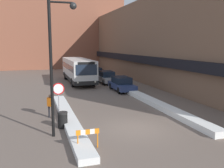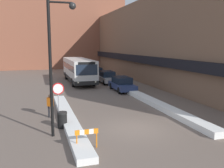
{
  "view_description": "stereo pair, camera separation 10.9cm",
  "coord_description": "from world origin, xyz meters",
  "px_view_note": "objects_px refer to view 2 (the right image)",
  "views": [
    {
      "loc": [
        -5.52,
        -12.88,
        4.8
      ],
      "look_at": [
        0.33,
        5.92,
        1.73
      ],
      "focal_mm": 40.0,
      "sensor_mm": 36.0,
      "label": 1
    },
    {
      "loc": [
        -5.42,
        -12.91,
        4.8
      ],
      "look_at": [
        0.33,
        5.92,
        1.73
      ],
      "focal_mm": 40.0,
      "sensor_mm": 36.0,
      "label": 2
    }
  ],
  "objects_px": {
    "parked_car_front": "(122,84)",
    "parked_car_back": "(96,72)",
    "city_bus": "(79,70)",
    "parked_car_middle": "(107,77)",
    "street_lamp": "(55,55)",
    "stop_sign": "(58,93)",
    "pedestrian": "(50,104)",
    "construction_barricade": "(87,135)",
    "trash_bin": "(62,120)"
  },
  "relations": [
    {
      "from": "parked_car_front",
      "to": "parked_car_back",
      "type": "relative_size",
      "value": 0.97
    },
    {
      "from": "parked_car_back",
      "to": "stop_sign",
      "type": "xyz_separation_m",
      "value": [
        -7.34,
        -20.83,
        1.03
      ]
    },
    {
      "from": "pedestrian",
      "to": "parked_car_front",
      "type": "bearing_deg",
      "value": 91.24
    },
    {
      "from": "city_bus",
      "to": "pedestrian",
      "type": "distance_m",
      "value": 16.04
    },
    {
      "from": "street_lamp",
      "to": "trash_bin",
      "type": "distance_m",
      "value": 4.05
    },
    {
      "from": "street_lamp",
      "to": "construction_barricade",
      "type": "height_order",
      "value": "street_lamp"
    },
    {
      "from": "stop_sign",
      "to": "trash_bin",
      "type": "height_order",
      "value": "stop_sign"
    },
    {
      "from": "pedestrian",
      "to": "city_bus",
      "type": "bearing_deg",
      "value": 119.64
    },
    {
      "from": "parked_car_front",
      "to": "construction_barricade",
      "type": "bearing_deg",
      "value": -115.51
    },
    {
      "from": "parked_car_front",
      "to": "stop_sign",
      "type": "xyz_separation_m",
      "value": [
        -7.34,
        -8.6,
        1.02
      ]
    },
    {
      "from": "stop_sign",
      "to": "construction_barricade",
      "type": "xyz_separation_m",
      "value": [
        0.83,
        -5.04,
        -1.1
      ]
    },
    {
      "from": "parked_car_back",
      "to": "pedestrian",
      "type": "relative_size",
      "value": 2.89
    },
    {
      "from": "city_bus",
      "to": "stop_sign",
      "type": "distance_m",
      "value": 16.51
    },
    {
      "from": "city_bus",
      "to": "parked_car_back",
      "type": "height_order",
      "value": "city_bus"
    },
    {
      "from": "parked_car_front",
      "to": "stop_sign",
      "type": "relative_size",
      "value": 1.84
    },
    {
      "from": "stop_sign",
      "to": "trash_bin",
      "type": "distance_m",
      "value": 2.1
    },
    {
      "from": "parked_car_middle",
      "to": "street_lamp",
      "type": "distance_m",
      "value": 19.18
    },
    {
      "from": "street_lamp",
      "to": "stop_sign",
      "type": "bearing_deg",
      "value": 83.83
    },
    {
      "from": "parked_car_middle",
      "to": "parked_car_back",
      "type": "xyz_separation_m",
      "value": [
        0.0,
        6.52,
        -0.02
      ]
    },
    {
      "from": "parked_car_front",
      "to": "city_bus",
      "type": "bearing_deg",
      "value": 114.47
    },
    {
      "from": "parked_car_front",
      "to": "construction_barricade",
      "type": "xyz_separation_m",
      "value": [
        -6.51,
        -13.64,
        -0.08
      ]
    },
    {
      "from": "parked_car_front",
      "to": "stop_sign",
      "type": "height_order",
      "value": "stop_sign"
    },
    {
      "from": "city_bus",
      "to": "pedestrian",
      "type": "height_order",
      "value": "city_bus"
    },
    {
      "from": "city_bus",
      "to": "stop_sign",
      "type": "bearing_deg",
      "value": -103.89
    },
    {
      "from": "parked_car_front",
      "to": "trash_bin",
      "type": "relative_size",
      "value": 4.72
    },
    {
      "from": "parked_car_back",
      "to": "street_lamp",
      "type": "xyz_separation_m",
      "value": [
        -7.66,
        -23.73,
        3.59
      ]
    },
    {
      "from": "stop_sign",
      "to": "trash_bin",
      "type": "relative_size",
      "value": 2.56
    },
    {
      "from": "parked_car_front",
      "to": "street_lamp",
      "type": "relative_size",
      "value": 0.63
    },
    {
      "from": "parked_car_middle",
      "to": "construction_barricade",
      "type": "xyz_separation_m",
      "value": [
        -6.51,
        -19.35,
        -0.09
      ]
    },
    {
      "from": "parked_car_middle",
      "to": "stop_sign",
      "type": "xyz_separation_m",
      "value": [
        -7.34,
        -14.31,
        1.01
      ]
    },
    {
      "from": "parked_car_middle",
      "to": "street_lamp",
      "type": "relative_size",
      "value": 0.6
    },
    {
      "from": "stop_sign",
      "to": "construction_barricade",
      "type": "relative_size",
      "value": 2.21
    },
    {
      "from": "parked_car_middle",
      "to": "pedestrian",
      "type": "distance_m",
      "value": 15.76
    },
    {
      "from": "parked_car_middle",
      "to": "parked_car_back",
      "type": "relative_size",
      "value": 0.93
    },
    {
      "from": "parked_car_back",
      "to": "street_lamp",
      "type": "relative_size",
      "value": 0.65
    },
    {
      "from": "street_lamp",
      "to": "pedestrian",
      "type": "height_order",
      "value": "street_lamp"
    },
    {
      "from": "city_bus",
      "to": "construction_barricade",
      "type": "height_order",
      "value": "city_bus"
    },
    {
      "from": "parked_car_middle",
      "to": "construction_barricade",
      "type": "bearing_deg",
      "value": -108.59
    },
    {
      "from": "city_bus",
      "to": "parked_car_middle",
      "type": "xyz_separation_m",
      "value": [
        3.38,
        -1.72,
        -0.92
      ]
    },
    {
      "from": "parked_car_back",
      "to": "stop_sign",
      "type": "distance_m",
      "value": 22.11
    },
    {
      "from": "stop_sign",
      "to": "construction_barricade",
      "type": "height_order",
      "value": "stop_sign"
    },
    {
      "from": "trash_bin",
      "to": "construction_barricade",
      "type": "distance_m",
      "value": 3.48
    },
    {
      "from": "parked_car_front",
      "to": "pedestrian",
      "type": "relative_size",
      "value": 2.82
    },
    {
      "from": "stop_sign",
      "to": "pedestrian",
      "type": "relative_size",
      "value": 1.53
    },
    {
      "from": "parked_car_back",
      "to": "pedestrian",
      "type": "xyz_separation_m",
      "value": [
        -7.84,
        -20.19,
        0.22
      ]
    },
    {
      "from": "parked_car_middle",
      "to": "pedestrian",
      "type": "height_order",
      "value": "pedestrian"
    },
    {
      "from": "pedestrian",
      "to": "parked_car_middle",
      "type": "bearing_deg",
      "value": 105.97
    },
    {
      "from": "parked_car_back",
      "to": "trash_bin",
      "type": "relative_size",
      "value": 4.84
    },
    {
      "from": "city_bus",
      "to": "street_lamp",
      "type": "distance_m",
      "value": 19.59
    },
    {
      "from": "city_bus",
      "to": "construction_barricade",
      "type": "xyz_separation_m",
      "value": [
        -3.13,
        -21.07,
        -1.0
      ]
    }
  ]
}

